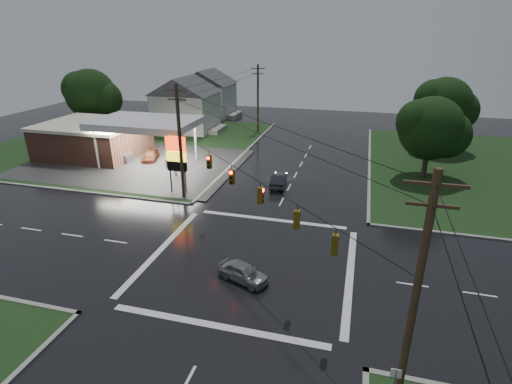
% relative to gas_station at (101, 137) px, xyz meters
% --- Properties ---
extents(ground, '(120.00, 120.00, 0.00)m').
position_rel_gas_station_xyz_m(ground, '(25.68, -19.70, -2.55)').
color(ground, black).
rests_on(ground, ground).
extents(grass_nw, '(36.00, 36.00, 0.08)m').
position_rel_gas_station_xyz_m(grass_nw, '(-0.32, 6.30, -2.51)').
color(grass_nw, black).
rests_on(grass_nw, ground).
extents(gas_station, '(26.20, 18.00, 5.60)m').
position_rel_gas_station_xyz_m(gas_station, '(0.00, 0.00, 0.00)').
color(gas_station, '#2D2D2D').
rests_on(gas_station, ground).
extents(pylon_sign, '(2.00, 0.35, 6.00)m').
position_rel_gas_station_xyz_m(pylon_sign, '(15.18, -9.20, 1.46)').
color(pylon_sign, '#59595E').
rests_on(pylon_sign, ground).
extents(utility_pole_nw, '(2.20, 0.32, 11.00)m').
position_rel_gas_station_xyz_m(utility_pole_nw, '(16.18, -10.20, 3.17)').
color(utility_pole_nw, '#382619').
rests_on(utility_pole_nw, ground).
extents(utility_pole_se, '(2.20, 0.32, 11.00)m').
position_rel_gas_station_xyz_m(utility_pole_se, '(35.18, -29.20, 3.17)').
color(utility_pole_se, '#382619').
rests_on(utility_pole_se, ground).
extents(utility_pole_n, '(2.20, 0.32, 10.50)m').
position_rel_gas_station_xyz_m(utility_pole_n, '(16.18, 18.30, 2.92)').
color(utility_pole_n, '#382619').
rests_on(utility_pole_n, ground).
extents(traffic_signals, '(26.87, 26.87, 1.47)m').
position_rel_gas_station_xyz_m(traffic_signals, '(25.69, -19.72, 3.93)').
color(traffic_signals, black).
rests_on(traffic_signals, ground).
extents(house_near, '(11.05, 8.48, 8.60)m').
position_rel_gas_station_xyz_m(house_near, '(4.73, 16.30, 1.86)').
color(house_near, silver).
rests_on(house_near, ground).
extents(house_far, '(11.05, 8.48, 8.60)m').
position_rel_gas_station_xyz_m(house_far, '(3.73, 28.30, 1.86)').
color(house_far, silver).
rests_on(house_far, ground).
extents(tree_nw_behind, '(8.93, 7.60, 10.00)m').
position_rel_gas_station_xyz_m(tree_nw_behind, '(-8.17, 10.29, 3.63)').
color(tree_nw_behind, black).
rests_on(tree_nw_behind, ground).
extents(tree_ne_near, '(7.99, 6.80, 8.98)m').
position_rel_gas_station_xyz_m(tree_ne_near, '(39.82, 2.29, 3.01)').
color(tree_ne_near, black).
rests_on(tree_ne_near, ground).
extents(tree_ne_far, '(8.46, 7.20, 9.80)m').
position_rel_gas_station_xyz_m(tree_ne_far, '(42.83, 14.29, 3.63)').
color(tree_ne_far, black).
rests_on(tree_ne_far, ground).
extents(car_north, '(1.85, 4.32, 1.39)m').
position_rel_gas_station_xyz_m(car_north, '(24.52, -4.63, -1.85)').
color(car_north, '#22252A').
rests_on(car_north, ground).
extents(car_crossing, '(3.88, 2.70, 1.23)m').
position_rel_gas_station_xyz_m(car_crossing, '(25.85, -22.06, -1.93)').
color(car_crossing, gray).
rests_on(car_crossing, ground).
extents(car_pump, '(2.77, 4.41, 1.19)m').
position_rel_gas_station_xyz_m(car_pump, '(6.94, 0.02, -1.95)').
color(car_pump, '#532313').
rests_on(car_pump, ground).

